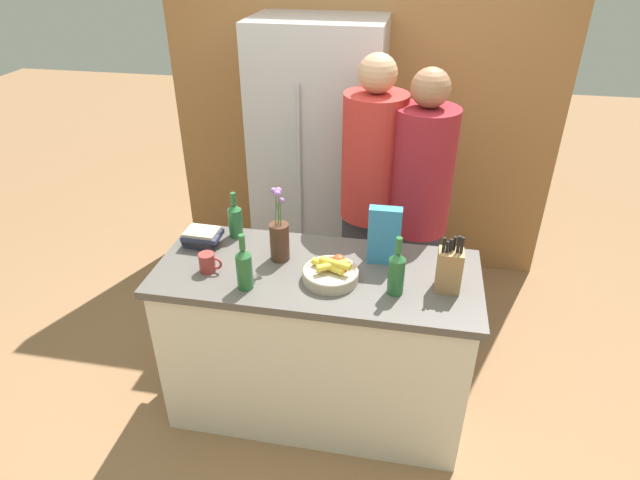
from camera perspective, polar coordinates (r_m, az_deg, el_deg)
ground_plane at (r=3.17m, az=-0.29°, el=-16.92°), size 14.00×14.00×0.00m
kitchen_island at (r=2.85m, az=-0.31°, el=-10.76°), size 1.56×0.66×0.90m
back_wall_wood at (r=3.92m, az=4.40°, el=15.18°), size 2.76×0.12×2.60m
refrigerator at (r=3.74m, az=-0.16°, el=8.46°), size 0.84×0.63×1.86m
fruit_bowl at (r=2.49m, az=1.24°, el=-3.43°), size 0.26×0.26×0.11m
knife_block at (r=2.46m, az=13.62°, el=-3.08°), size 0.11×0.09×0.28m
flower_vase at (r=2.61m, az=-4.34°, el=0.16°), size 0.10×0.10×0.39m
cereal_box at (r=2.58m, az=6.87°, el=0.47°), size 0.16×0.06×0.29m
coffee_mug at (r=2.60m, az=-11.87°, el=-2.37°), size 0.11×0.08×0.09m
book_stack at (r=2.82m, az=-12.51°, el=0.28°), size 0.19×0.14×0.09m
bottle_oil at (r=2.39m, az=8.16°, el=-3.36°), size 0.07×0.07×0.29m
bottle_vinegar at (r=2.42m, az=-8.10°, el=-2.91°), size 0.07×0.07×0.28m
bottle_wine at (r=2.84m, az=-9.04°, el=2.20°), size 0.07×0.07×0.25m
person_at_sink at (r=3.12m, az=5.50°, el=5.15°), size 0.35×0.35×1.78m
person_in_blue at (r=3.06m, az=10.46°, el=3.68°), size 0.34×0.34×1.74m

